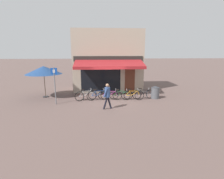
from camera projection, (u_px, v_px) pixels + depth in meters
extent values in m
plane|color=brown|center=(110.00, 100.00, 13.34)|extent=(160.00, 160.00, 0.00)
cube|color=tan|center=(108.00, 61.00, 16.68)|extent=(6.36, 3.00, 5.58)
cube|color=black|center=(101.00, 79.00, 15.48)|extent=(3.50, 0.04, 2.20)
cube|color=#5B2D1E|center=(130.00, 81.00, 15.73)|extent=(0.90, 0.04, 2.10)
cube|color=#282623|center=(109.00, 59.00, 15.15)|extent=(6.04, 0.06, 0.44)
cube|color=maroon|center=(109.00, 63.00, 14.31)|extent=(5.72, 1.93, 0.50)
cube|color=maroon|center=(110.00, 68.00, 13.44)|extent=(5.72, 0.03, 0.20)
cylinder|color=#47494F|center=(116.00, 92.00, 13.46)|extent=(5.06, 0.04, 0.04)
cylinder|color=#47494F|center=(83.00, 97.00, 13.32)|extent=(0.04, 0.04, 0.55)
cylinder|color=#47494F|center=(147.00, 95.00, 13.71)|extent=(0.04, 0.04, 0.55)
torus|color=black|center=(93.00, 95.00, 13.49)|extent=(0.72, 0.38, 0.72)
cylinder|color=#9E9EA3|center=(93.00, 95.00, 13.49)|extent=(0.09, 0.09, 0.08)
torus|color=black|center=(79.00, 96.00, 13.05)|extent=(0.72, 0.38, 0.72)
cylinder|color=#9E9EA3|center=(79.00, 96.00, 13.05)|extent=(0.09, 0.09, 0.08)
cylinder|color=#BCB7B2|center=(88.00, 93.00, 13.31)|extent=(0.54, 0.28, 0.38)
cylinder|color=#BCB7B2|center=(87.00, 91.00, 13.27)|extent=(0.61, 0.26, 0.05)
cylinder|color=#BCB7B2|center=(84.00, 94.00, 13.17)|extent=(0.13, 0.06, 0.38)
cylinder|color=#BCB7B2|center=(82.00, 96.00, 13.13)|extent=(0.35, 0.16, 0.05)
cylinder|color=#BCB7B2|center=(81.00, 94.00, 13.09)|extent=(0.29, 0.19, 0.37)
cylinder|color=#BCB7B2|center=(92.00, 93.00, 13.45)|extent=(0.15, 0.03, 0.35)
cylinder|color=#9E9EA3|center=(83.00, 91.00, 13.13)|extent=(0.06, 0.03, 0.11)
cube|color=black|center=(82.00, 90.00, 13.11)|extent=(0.26, 0.18, 0.06)
cylinder|color=#9E9EA3|center=(91.00, 90.00, 13.40)|extent=(0.04, 0.05, 0.14)
cylinder|color=#9E9EA3|center=(91.00, 89.00, 13.39)|extent=(0.21, 0.49, 0.09)
torus|color=black|center=(105.00, 95.00, 13.45)|extent=(0.73, 0.23, 0.73)
cylinder|color=#9E9EA3|center=(105.00, 95.00, 13.45)|extent=(0.08, 0.08, 0.07)
torus|color=black|center=(91.00, 96.00, 13.15)|extent=(0.73, 0.23, 0.73)
cylinder|color=#9E9EA3|center=(91.00, 96.00, 13.15)|extent=(0.08, 0.08, 0.07)
cylinder|color=#1E4793|center=(100.00, 93.00, 13.30)|extent=(0.59, 0.14, 0.39)
cylinder|color=#1E4793|center=(100.00, 91.00, 13.24)|extent=(0.65, 0.17, 0.05)
cylinder|color=#1E4793|center=(96.00, 93.00, 13.20)|extent=(0.12, 0.08, 0.38)
cylinder|color=#1E4793|center=(94.00, 96.00, 13.21)|extent=(0.37, 0.11, 0.05)
cylinder|color=#1E4793|center=(93.00, 94.00, 13.15)|extent=(0.32, 0.08, 0.38)
cylinder|color=#1E4793|center=(104.00, 93.00, 13.39)|extent=(0.15, 0.09, 0.35)
cylinder|color=#9E9EA3|center=(95.00, 90.00, 13.12)|extent=(0.06, 0.04, 0.11)
cube|color=black|center=(95.00, 90.00, 13.10)|extent=(0.26, 0.15, 0.06)
cylinder|color=#9E9EA3|center=(104.00, 90.00, 13.31)|extent=(0.03, 0.04, 0.14)
cylinder|color=#9E9EA3|center=(104.00, 89.00, 13.29)|extent=(0.13, 0.51, 0.05)
torus|color=black|center=(117.00, 95.00, 13.36)|extent=(0.72, 0.21, 0.71)
cylinder|color=#9E9EA3|center=(117.00, 95.00, 13.36)|extent=(0.08, 0.08, 0.08)
torus|color=black|center=(103.00, 95.00, 13.37)|extent=(0.72, 0.21, 0.71)
cylinder|color=#9E9EA3|center=(103.00, 95.00, 13.37)|extent=(0.08, 0.08, 0.08)
cylinder|color=#892D7A|center=(112.00, 94.00, 13.31)|extent=(0.62, 0.14, 0.38)
cylinder|color=#892D7A|center=(111.00, 91.00, 13.24)|extent=(0.68, 0.10, 0.05)
cylinder|color=#892D7A|center=(107.00, 93.00, 13.31)|extent=(0.13, 0.09, 0.37)
cylinder|color=#892D7A|center=(105.00, 96.00, 13.37)|extent=(0.39, 0.07, 0.05)
cylinder|color=#892D7A|center=(105.00, 93.00, 13.31)|extent=(0.33, 0.12, 0.37)
cylinder|color=#892D7A|center=(116.00, 93.00, 13.30)|extent=(0.17, 0.08, 0.34)
cylinder|color=#9E9EA3|center=(106.00, 91.00, 13.23)|extent=(0.06, 0.04, 0.11)
cube|color=black|center=(106.00, 90.00, 13.20)|extent=(0.25, 0.13, 0.06)
cylinder|color=#9E9EA3|center=(116.00, 91.00, 13.21)|extent=(0.03, 0.05, 0.14)
cylinder|color=#9E9EA3|center=(116.00, 90.00, 13.19)|extent=(0.07, 0.52, 0.10)
torus|color=black|center=(128.00, 95.00, 13.46)|extent=(0.68, 0.15, 0.68)
cylinder|color=#9E9EA3|center=(128.00, 95.00, 13.46)|extent=(0.07, 0.07, 0.07)
torus|color=black|center=(114.00, 95.00, 13.46)|extent=(0.68, 0.15, 0.68)
cylinder|color=#9E9EA3|center=(114.00, 95.00, 13.46)|extent=(0.07, 0.07, 0.07)
cylinder|color=#23703D|center=(123.00, 93.00, 13.42)|extent=(0.61, 0.11, 0.36)
cylinder|color=#23703D|center=(122.00, 91.00, 13.37)|extent=(0.68, 0.08, 0.05)
cylinder|color=#23703D|center=(118.00, 93.00, 13.41)|extent=(0.12, 0.06, 0.36)
cylinder|color=#23703D|center=(116.00, 95.00, 13.46)|extent=(0.39, 0.06, 0.05)
cylinder|color=#23703D|center=(116.00, 93.00, 13.41)|extent=(0.33, 0.09, 0.36)
cylinder|color=#23703D|center=(127.00, 93.00, 13.42)|extent=(0.16, 0.05, 0.33)
cylinder|color=#9E9EA3|center=(118.00, 91.00, 13.35)|extent=(0.06, 0.03, 0.11)
cube|color=black|center=(117.00, 90.00, 13.33)|extent=(0.25, 0.12, 0.06)
cylinder|color=#9E9EA3|center=(127.00, 90.00, 13.35)|extent=(0.03, 0.04, 0.14)
cylinder|color=#9E9EA3|center=(127.00, 90.00, 13.33)|extent=(0.06, 0.52, 0.06)
torus|color=black|center=(139.00, 95.00, 13.34)|extent=(0.72, 0.09, 0.71)
cylinder|color=#9E9EA3|center=(139.00, 95.00, 13.34)|extent=(0.07, 0.06, 0.07)
torus|color=black|center=(126.00, 95.00, 13.32)|extent=(0.72, 0.09, 0.71)
cylinder|color=#9E9EA3|center=(126.00, 95.00, 13.32)|extent=(0.07, 0.06, 0.07)
cylinder|color=orange|center=(134.00, 93.00, 13.30)|extent=(0.57, 0.07, 0.38)
cylinder|color=orange|center=(134.00, 91.00, 13.26)|extent=(0.63, 0.08, 0.05)
cylinder|color=orange|center=(130.00, 93.00, 13.29)|extent=(0.11, 0.04, 0.38)
cylinder|color=orange|center=(128.00, 96.00, 13.33)|extent=(0.36, 0.06, 0.05)
cylinder|color=orange|center=(128.00, 93.00, 13.29)|extent=(0.31, 0.06, 0.37)
cylinder|color=orange|center=(139.00, 93.00, 13.30)|extent=(0.15, 0.04, 0.35)
cylinder|color=#9E9EA3|center=(130.00, 90.00, 13.24)|extent=(0.05, 0.03, 0.11)
cube|color=black|center=(129.00, 89.00, 13.23)|extent=(0.25, 0.12, 0.05)
cylinder|color=#9E9EA3|center=(138.00, 90.00, 13.25)|extent=(0.03, 0.03, 0.14)
cylinder|color=#9E9EA3|center=(138.00, 89.00, 13.23)|extent=(0.06, 0.52, 0.02)
torus|color=black|center=(150.00, 94.00, 13.78)|extent=(0.72, 0.23, 0.71)
cylinder|color=#9E9EA3|center=(150.00, 94.00, 13.78)|extent=(0.08, 0.08, 0.08)
torus|color=black|center=(137.00, 95.00, 13.57)|extent=(0.72, 0.23, 0.71)
cylinder|color=#9E9EA3|center=(137.00, 95.00, 13.57)|extent=(0.08, 0.08, 0.08)
cylinder|color=black|center=(145.00, 92.00, 13.69)|extent=(0.62, 0.16, 0.38)
cylinder|color=black|center=(145.00, 90.00, 13.67)|extent=(0.69, 0.11, 0.05)
cylinder|color=black|center=(141.00, 92.00, 13.62)|extent=(0.13, 0.09, 0.37)
cylinder|color=black|center=(139.00, 95.00, 13.60)|extent=(0.39, 0.08, 0.05)
cylinder|color=black|center=(139.00, 92.00, 13.58)|extent=(0.33, 0.13, 0.37)
cylinder|color=black|center=(149.00, 92.00, 13.76)|extent=(0.17, 0.08, 0.34)
cylinder|color=#9E9EA3|center=(140.00, 89.00, 13.60)|extent=(0.06, 0.04, 0.11)
cube|color=black|center=(140.00, 89.00, 13.59)|extent=(0.25, 0.13, 0.06)
cylinder|color=#9E9EA3|center=(149.00, 89.00, 13.73)|extent=(0.03, 0.05, 0.14)
cylinder|color=#9E9EA3|center=(149.00, 88.00, 13.73)|extent=(0.08, 0.52, 0.10)
cylinder|color=black|center=(109.00, 103.00, 11.32)|extent=(0.36, 0.18, 0.83)
cylinder|color=black|center=(105.00, 103.00, 11.16)|extent=(0.36, 0.18, 0.83)
cylinder|color=#334C7F|center=(107.00, 92.00, 11.09)|extent=(0.41, 0.41, 0.63)
sphere|color=#A87A5B|center=(107.00, 85.00, 10.99)|extent=(0.21, 0.21, 0.21)
cylinder|color=#334C7F|center=(105.00, 93.00, 10.90)|extent=(0.29, 0.11, 0.56)
cylinder|color=#334C7F|center=(109.00, 89.00, 11.26)|extent=(0.23, 0.16, 0.28)
cylinder|color=#A87A5B|center=(109.00, 88.00, 11.23)|extent=(0.17, 0.19, 0.42)
cube|color=black|center=(109.00, 85.00, 11.14)|extent=(0.03, 0.07, 0.14)
cylinder|color=#515459|center=(155.00, 93.00, 13.79)|extent=(0.64, 0.64, 0.87)
cone|color=#33353A|center=(155.00, 87.00, 13.68)|extent=(0.65, 0.65, 0.13)
cylinder|color=slate|center=(55.00, 86.00, 12.09)|extent=(0.07, 0.07, 2.62)
cube|color=#14429E|center=(54.00, 71.00, 11.86)|extent=(0.44, 0.02, 0.44)
cube|color=white|center=(54.00, 71.00, 11.85)|extent=(0.14, 0.01, 0.22)
cylinder|color=#4C3D2D|center=(45.00, 82.00, 14.01)|extent=(0.05, 0.05, 2.47)
cone|color=navy|center=(44.00, 70.00, 13.80)|extent=(2.83, 2.83, 0.64)
cylinder|color=#262628|center=(46.00, 97.00, 14.27)|extent=(0.44, 0.44, 0.06)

